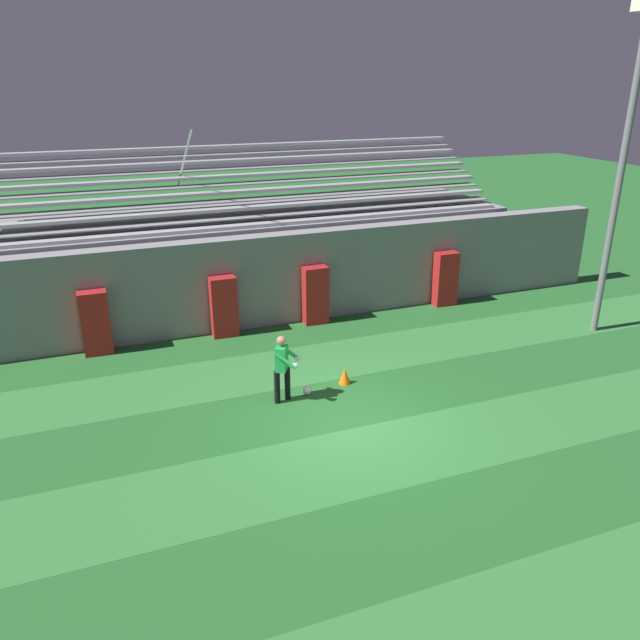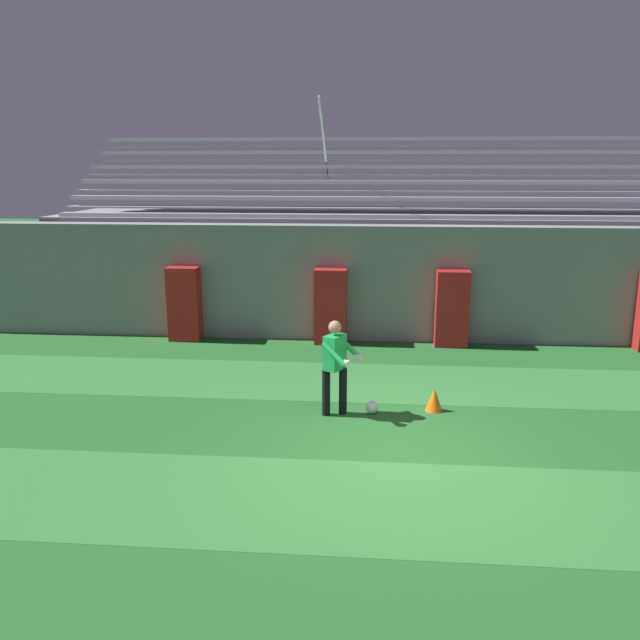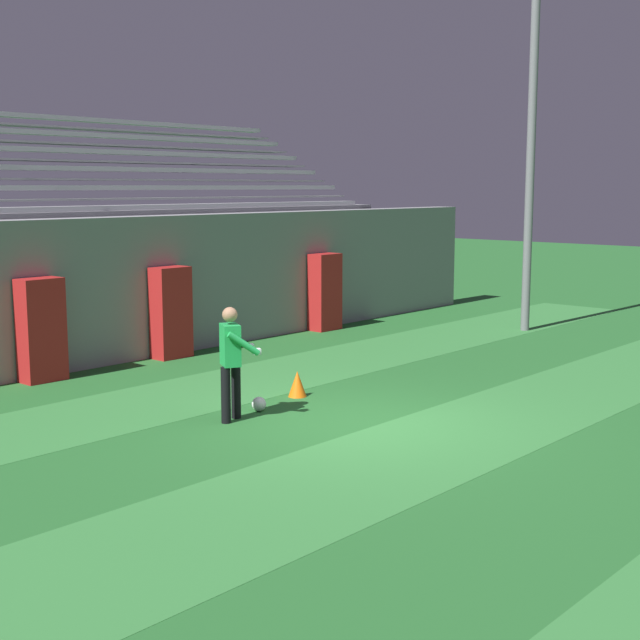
{
  "view_description": "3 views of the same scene",
  "coord_description": "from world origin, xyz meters",
  "px_view_note": "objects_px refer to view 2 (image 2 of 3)",
  "views": [
    {
      "loc": [
        -4.95,
        -11.06,
        7.24
      ],
      "look_at": [
        0.22,
        2.39,
        1.56
      ],
      "focal_mm": 35.0,
      "sensor_mm": 36.0,
      "label": 1
    },
    {
      "loc": [
        -0.5,
        -8.57,
        4.2
      ],
      "look_at": [
        -1.32,
        1.48,
        1.69
      ],
      "focal_mm": 35.0,
      "sensor_mm": 36.0,
      "label": 2
    },
    {
      "loc": [
        -9.66,
        -7.82,
        3.38
      ],
      "look_at": [
        0.17,
        0.88,
        1.41
      ],
      "focal_mm": 50.0,
      "sensor_mm": 36.0,
      "label": 3
    }
  ],
  "objects_px": {
    "padding_pillar_gate_left": "(330,307)",
    "padding_pillar_far_left": "(184,304)",
    "padding_pillar_gate_right": "(452,309)",
    "soccer_ball": "(372,407)",
    "traffic_cone": "(434,399)",
    "goalkeeper": "(336,362)"
  },
  "relations": [
    {
      "from": "padding_pillar_gate_right",
      "to": "soccer_ball",
      "type": "xyz_separation_m",
      "value": [
        -1.86,
        -4.35,
        -0.8
      ]
    },
    {
      "from": "padding_pillar_gate_right",
      "to": "traffic_cone",
      "type": "height_order",
      "value": "padding_pillar_gate_right"
    },
    {
      "from": "padding_pillar_gate_left",
      "to": "padding_pillar_far_left",
      "type": "height_order",
      "value": "same"
    },
    {
      "from": "padding_pillar_gate_left",
      "to": "padding_pillar_gate_right",
      "type": "relative_size",
      "value": 1.0
    },
    {
      "from": "padding_pillar_far_left",
      "to": "traffic_cone",
      "type": "relative_size",
      "value": 4.31
    },
    {
      "from": "padding_pillar_far_left",
      "to": "soccer_ball",
      "type": "distance_m",
      "value": 6.37
    },
    {
      "from": "padding_pillar_far_left",
      "to": "goalkeeper",
      "type": "height_order",
      "value": "padding_pillar_far_left"
    },
    {
      "from": "padding_pillar_gate_right",
      "to": "padding_pillar_far_left",
      "type": "xyz_separation_m",
      "value": [
        -6.45,
        0.0,
        0.0
      ]
    },
    {
      "from": "padding_pillar_gate_left",
      "to": "padding_pillar_gate_right",
      "type": "distance_m",
      "value": 2.87
    },
    {
      "from": "padding_pillar_gate_left",
      "to": "goalkeeper",
      "type": "distance_m",
      "value": 4.46
    },
    {
      "from": "padding_pillar_far_left",
      "to": "traffic_cone",
      "type": "xyz_separation_m",
      "value": [
        5.67,
        -4.14,
        -0.7
      ]
    },
    {
      "from": "padding_pillar_gate_left",
      "to": "traffic_cone",
      "type": "distance_m",
      "value": 4.69
    },
    {
      "from": "padding_pillar_gate_left",
      "to": "padding_pillar_gate_right",
      "type": "bearing_deg",
      "value": 0.0
    },
    {
      "from": "goalkeeper",
      "to": "soccer_ball",
      "type": "bearing_deg",
      "value": 8.45
    },
    {
      "from": "padding_pillar_far_left",
      "to": "padding_pillar_gate_left",
      "type": "bearing_deg",
      "value": 0.0
    },
    {
      "from": "padding_pillar_far_left",
      "to": "goalkeeper",
      "type": "xyz_separation_m",
      "value": [
        3.95,
        -4.45,
        0.05
      ]
    },
    {
      "from": "goalkeeper",
      "to": "padding_pillar_gate_left",
      "type": "bearing_deg",
      "value": 94.87
    },
    {
      "from": "traffic_cone",
      "to": "soccer_ball",
      "type": "bearing_deg",
      "value": -168.96
    },
    {
      "from": "soccer_ball",
      "to": "padding_pillar_gate_left",
      "type": "bearing_deg",
      "value": 103.1
    },
    {
      "from": "padding_pillar_gate_left",
      "to": "padding_pillar_far_left",
      "type": "bearing_deg",
      "value": 180.0
    },
    {
      "from": "padding_pillar_gate_left",
      "to": "padding_pillar_far_left",
      "type": "distance_m",
      "value": 3.57
    },
    {
      "from": "goalkeeper",
      "to": "soccer_ball",
      "type": "relative_size",
      "value": 7.59
    }
  ]
}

